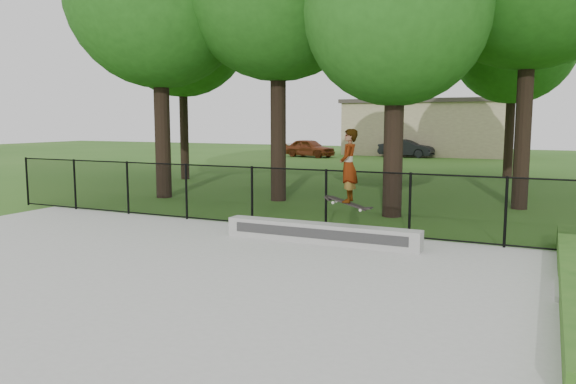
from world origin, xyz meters
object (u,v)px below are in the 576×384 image
Objects in this scene: car_b at (406,148)px; car_c at (410,148)px; grind_ledge at (320,233)px; skater_airborne at (349,168)px; car_a at (309,148)px.

car_c is at bearing 5.01° from car_b.
car_c is (0.01, 1.31, -0.02)m from car_b.
grind_ledge is 31.66m from car_c.
skater_airborne is at bearing -163.61° from car_b.
car_a is 7.74m from car_c.
skater_airborne reaches higher than car_a.
car_c reaches higher than grind_ledge.
car_a reaches higher than car_b.
car_b is 2.10× the size of skater_airborne.
car_b is 0.89× the size of car_c.
car_a is at bearing 125.91° from car_c.
skater_airborne reaches higher than grind_ledge.
car_a is 29.93m from skater_airborne.
grind_ledge is 1.13× the size of car_a.
skater_airborne is (0.65, -0.09, 1.46)m from grind_ledge.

